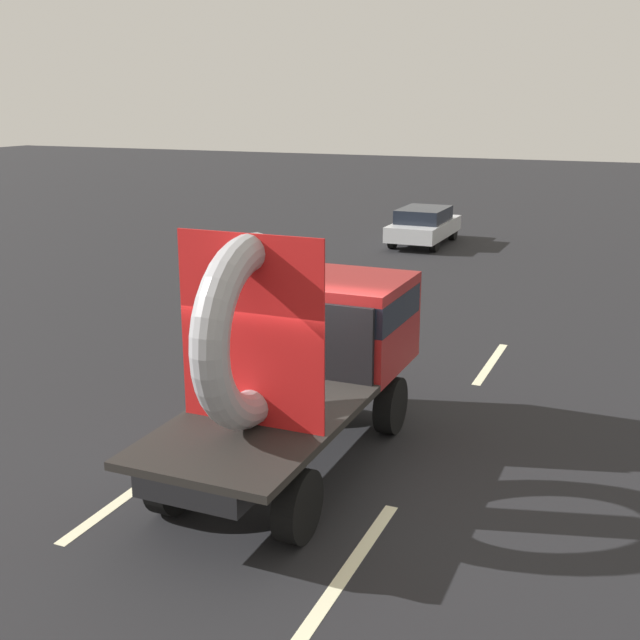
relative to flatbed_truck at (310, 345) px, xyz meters
The scene contains 7 objects.
ground_plane 1.73m from the flatbed_truck, 100.10° to the right, with size 120.00×120.00×0.00m, color black.
flatbed_truck is the anchor object (origin of this frame).
distant_sedan 17.42m from the flatbed_truck, 100.69° to the left, with size 1.68×3.93×1.28m.
lane_dash_left_near 3.29m from the flatbed_truck, 124.04° to the right, with size 2.19×0.16×0.01m, color beige.
lane_dash_left_far 6.27m from the flatbed_truck, 105.42° to the left, with size 2.19×0.16×0.01m, color beige.
lane_dash_right_near 3.42m from the flatbed_truck, 57.71° to the right, with size 2.86×0.16×0.01m, color beige.
lane_dash_right_far 5.47m from the flatbed_truck, 72.03° to the left, with size 2.64×0.16×0.01m, color beige.
Camera 1 is at (4.44, -9.10, 4.93)m, focal length 44.80 mm.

